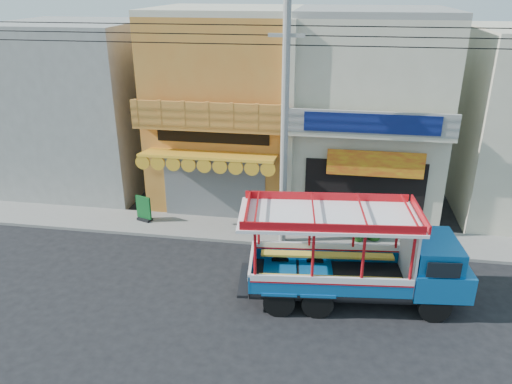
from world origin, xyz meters
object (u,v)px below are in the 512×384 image
potted_plant_b (358,227)px  potted_plant_c (400,222)px  green_sign (144,210)px  potted_plant_a (375,225)px  utility_pole (289,114)px  songthaew_truck (371,258)px

potted_plant_b → potted_plant_c: (1.62, 0.85, -0.09)m
potted_plant_b → green_sign: bearing=44.0°
potted_plant_a → potted_plant_b: size_ratio=1.00×
utility_pole → potted_plant_c: (4.28, 1.35, -4.45)m
green_sign → potted_plant_c: (10.22, 0.52, 0.01)m
potted_plant_a → potted_plant_c: size_ratio=1.20×
utility_pole → potted_plant_a: utility_pole is taller
utility_pole → songthaew_truck: size_ratio=4.02×
potted_plant_b → utility_pole: bearing=57.0°
utility_pole → potted_plant_a: size_ratio=25.36×
green_sign → potted_plant_b: potted_plant_b is taller
potted_plant_a → green_sign: bearing=127.6°
utility_pole → potted_plant_a: 5.52m
potted_plant_a → potted_plant_c: bearing=-19.5°
green_sign → potted_plant_b: (8.60, -0.33, 0.10)m
green_sign → potted_plant_b: bearing=-2.2°
songthaew_truck → potted_plant_a: 4.10m
utility_pole → potted_plant_c: size_ratio=30.54×
utility_pole → potted_plant_b: 5.14m
songthaew_truck → green_sign: bearing=155.1°
utility_pole → potted_plant_b: (2.67, 0.50, -4.36)m
potted_plant_b → songthaew_truck: bearing=139.3°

